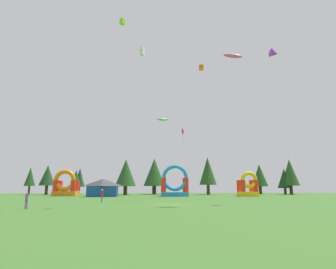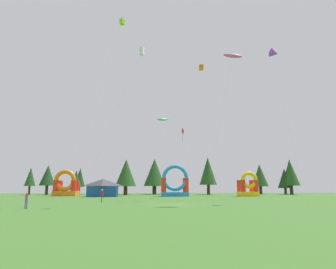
{
  "view_description": "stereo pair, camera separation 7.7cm",
  "coord_description": "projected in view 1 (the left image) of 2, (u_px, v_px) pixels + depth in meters",
  "views": [
    {
      "loc": [
        -3.12,
        -36.59,
        2.28
      ],
      "look_at": [
        0.0,
        9.78,
        10.88
      ],
      "focal_mm": 29.92,
      "sensor_mm": 36.0,
      "label": 1
    },
    {
      "loc": [
        -3.04,
        -36.59,
        2.28
      ],
      "look_at": [
        0.0,
        9.78,
        10.88
      ],
      "focal_mm": 29.92,
      "sensor_mm": 36.0,
      "label": 2
    }
  ],
  "objects": [
    {
      "name": "kite_pink_parafoil",
      "position": [
        233.0,
        56.0,
        39.1
      ],
      "size": [
        5.86,
        1.3,
        20.74
      ],
      "color": "#EA599E",
      "rests_on": "ground_plane"
    },
    {
      "name": "kite_red_diamond",
      "position": [
        182.0,
        132.0,
        58.03
      ],
      "size": [
        2.85,
        4.37,
        13.94
      ],
      "color": "red",
      "rests_on": "ground_plane"
    },
    {
      "name": "kite_green_parafoil",
      "position": [
        163.0,
        119.0,
        47.05
      ],
      "size": [
        3.54,
        2.09,
        13.85
      ],
      "color": "green",
      "rests_on": "ground_plane"
    },
    {
      "name": "kite_orange_box",
      "position": [
        201.0,
        68.0,
        50.99
      ],
      "size": [
        1.07,
        6.34,
        24.08
      ],
      "color": "orange",
      "rests_on": "ground_plane"
    },
    {
      "name": "person_left_edge",
      "position": [
        27.0,
        199.0,
        28.84
      ],
      "size": [
        0.4,
        0.4,
        1.65
      ],
      "rotation": [
        0.0,
        0.0,
        3.94
      ],
      "color": "#724C8C",
      "rests_on": "ground_plane"
    },
    {
      "name": "tree_row_9",
      "position": [
        290.0,
        173.0,
        79.66
      ],
      "size": [
        4.9,
        4.9,
        9.86
      ],
      "color": "#4C331E",
      "rests_on": "ground_plane"
    },
    {
      "name": "tree_row_5",
      "position": [
        154.0,
        172.0,
        81.59
      ],
      "size": [
        6.22,
        6.22,
        10.27
      ],
      "color": "#4C331E",
      "rests_on": "ground_plane"
    },
    {
      "name": "kite_white_box",
      "position": [
        142.0,
        52.0,
        36.69
      ],
      "size": [
        8.21,
        3.05,
        20.27
      ],
      "color": "white",
      "rests_on": "ground_plane"
    },
    {
      "name": "tree_row_2",
      "position": [
        76.0,
        178.0,
        76.03
      ],
      "size": [
        2.61,
        2.61,
        6.62
      ],
      "color": "#4C331E",
      "rests_on": "ground_plane"
    },
    {
      "name": "inflatable_orange_dome",
      "position": [
        175.0,
        185.0,
        63.99
      ],
      "size": [
        6.16,
        3.64,
        7.12
      ],
      "color": "#268CD8",
      "rests_on": "ground_plane"
    },
    {
      "name": "tree_row_7",
      "position": [
        260.0,
        175.0,
        83.67
      ],
      "size": [
        4.71,
        4.71,
        8.8
      ],
      "color": "#4C331E",
      "rests_on": "ground_plane"
    },
    {
      "name": "kite_lime_box",
      "position": [
        122.0,
        23.0,
        39.21
      ],
      "size": [
        8.99,
        7.04,
        25.4
      ],
      "color": "#8CD826",
      "rests_on": "ground_plane"
    },
    {
      "name": "tree_row_1",
      "position": [
        47.0,
        175.0,
        76.55
      ],
      "size": [
        4.18,
        4.18,
        7.97
      ],
      "color": "#4C331E",
      "rests_on": "ground_plane"
    },
    {
      "name": "person_midfield",
      "position": [
        102.0,
        194.0,
        40.68
      ],
      "size": [
        0.33,
        0.33,
        1.85
      ],
      "rotation": [
        0.0,
        0.0,
        1.53
      ],
      "color": "#33723F",
      "rests_on": "ground_plane"
    },
    {
      "name": "ground_plane",
      "position": [
        173.0,
        204.0,
        35.69
      ],
      "size": [
        120.0,
        120.0,
        0.0
      ],
      "primitive_type": "plane",
      "color": "#3D6B28"
    },
    {
      "name": "inflatable_blue_arch",
      "position": [
        66.0,
        187.0,
        66.81
      ],
      "size": [
        5.38,
        4.53,
        6.2
      ],
      "color": "orange",
      "rests_on": "ground_plane"
    },
    {
      "name": "kite_purple_delta",
      "position": [
        274.0,
        53.0,
        42.75
      ],
      "size": [
        1.4,
        5.08,
        23.0
      ],
      "color": "purple",
      "rests_on": "ground_plane"
    },
    {
      "name": "tree_row_8",
      "position": [
        284.0,
        178.0,
        79.56
      ],
      "size": [
        3.92,
        3.92,
        7.24
      ],
      "color": "#4C331E",
      "rests_on": "ground_plane"
    },
    {
      "name": "tree_row_6",
      "position": [
        208.0,
        171.0,
        78.1
      ],
      "size": [
        4.79,
        4.79,
        10.29
      ],
      "color": "#4C331E",
      "rests_on": "ground_plane"
    },
    {
      "name": "inflatable_yellow_castle",
      "position": [
        248.0,
        187.0,
        64.54
      ],
      "size": [
        4.08,
        3.87,
        5.62
      ],
      "color": "yellow",
      "rests_on": "ground_plane"
    },
    {
      "name": "tree_row_3",
      "position": [
        80.0,
        177.0,
        79.55
      ],
      "size": [
        2.98,
        2.98,
        7.41
      ],
      "color": "#4C331E",
      "rests_on": "ground_plane"
    },
    {
      "name": "tree_row_4",
      "position": [
        126.0,
        173.0,
        75.51
      ],
      "size": [
        5.61,
        5.61,
        9.5
      ],
      "color": "#4C331E",
      "rests_on": "ground_plane"
    },
    {
      "name": "tree_row_0",
      "position": [
        30.0,
        177.0,
        74.59
      ],
      "size": [
        2.77,
        2.77,
        7.26
      ],
      "color": "#4C331E",
      "rests_on": "ground_plane"
    },
    {
      "name": "festival_tent",
      "position": [
        103.0,
        188.0,
        61.8
      ],
      "size": [
        6.39,
        3.64,
        3.88
      ],
      "color": "#19478C",
      "rests_on": "ground_plane"
    }
  ]
}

